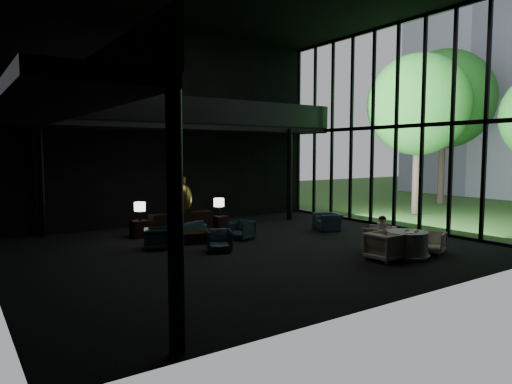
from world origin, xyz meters
TOP-DOWN VIEW (x-y plane):
  - floor at (0.00, 0.00)m, footprint 14.00×12.00m
  - wall_back at (0.00, 6.00)m, footprint 14.00×0.04m
  - wall_front at (0.00, -6.00)m, footprint 14.00×0.04m
  - curtain_wall at (6.95, 0.00)m, footprint 0.20×12.00m
  - mezzanine_left at (-6.00, 0.00)m, footprint 2.00×12.00m
  - mezzanine_back at (1.00, 5.00)m, footprint 12.00×2.00m
  - railing_left at (-5.00, 0.00)m, footprint 0.06×12.00m
  - railing_back at (1.00, 4.00)m, footprint 12.00×0.06m
  - column_sw at (-5.00, -5.70)m, footprint 0.24×0.24m
  - column_nw at (-5.00, 5.70)m, footprint 0.24×0.24m
  - column_ne at (4.80, 4.00)m, footprint 0.24×0.24m
  - tree_near at (11.00, 2.00)m, footprint 4.80×4.80m
  - tree_far at (16.00, 4.00)m, footprint 5.60×5.60m
  - console at (-0.61, 3.62)m, footprint 2.38×0.54m
  - bronze_urn at (-0.61, 3.50)m, footprint 0.72×0.72m
  - side_table_left at (-2.21, 3.65)m, footprint 0.55×0.55m
  - table_lamp_left at (-2.21, 3.57)m, footprint 0.39×0.39m
  - side_table_right at (0.99, 3.47)m, footprint 0.48×0.48m
  - table_lamp_right at (0.99, 3.61)m, footprint 0.40×0.40m
  - sofa at (-0.91, 2.82)m, footprint 1.68×1.11m
  - lounge_armchair_west at (-2.47, 1.41)m, footprint 0.84×0.86m
  - lounge_armchair_east at (0.56, 1.25)m, footprint 0.79×0.81m
  - lounge_armchair_south at (-1.05, 0.01)m, footprint 0.91×0.89m
  - window_armchair at (4.27, 0.95)m, footprint 0.88×1.09m
  - coffee_table at (-1.00, 1.68)m, footprint 1.02×1.02m
  - dining_table at (3.05, -3.63)m, footprint 1.28×1.28m
  - dining_chair_north at (2.98, -2.65)m, footprint 1.18×1.15m
  - dining_chair_east at (4.07, -3.73)m, footprint 0.82×0.85m
  - dining_chair_west at (2.21, -3.53)m, footprint 0.92×0.97m
  - child at (3.01, -2.75)m, footprint 0.30×0.30m
  - plate_a at (2.89, -3.79)m, footprint 0.31×0.31m
  - plate_b at (3.29, -3.39)m, footprint 0.22×0.22m
  - saucer at (3.29, -3.73)m, footprint 0.18×0.18m
  - coffee_cup at (3.25, -3.80)m, footprint 0.11×0.11m
  - cereal_bowl at (3.08, -3.58)m, footprint 0.16×0.16m
  - cream_pot at (3.06, -3.90)m, footprint 0.06×0.06m

SIDE VIEW (x-z plane):
  - floor at x=0.00m, z-range -0.01..0.01m
  - coffee_table at x=-1.00m, z-range 0.00..0.36m
  - side_table_right at x=0.99m, z-range 0.00..0.53m
  - side_table_left at x=-2.21m, z-range 0.00..0.61m
  - sofa at x=-0.91m, z-range 0.00..0.64m
  - dining_table at x=3.05m, z-range -0.05..0.70m
  - lounge_armchair_east at x=0.56m, z-range 0.00..0.68m
  - dining_chair_east at x=4.07m, z-range 0.00..0.68m
  - lounge_armchair_west at x=-2.47m, z-range 0.00..0.69m
  - lounge_armchair_south at x=-1.05m, z-range 0.00..0.73m
  - console at x=-0.61m, z-range 0.00..0.76m
  - window_armchair at x=4.27m, z-range 0.00..0.82m
  - dining_chair_north at x=2.98m, z-range 0.00..0.94m
  - dining_chair_west at x=2.21m, z-range 0.00..0.97m
  - saucer at x=3.29m, z-range 0.75..0.76m
  - plate_b at x=3.29m, z-range 0.75..0.76m
  - plate_a at x=2.89m, z-range 0.75..0.77m
  - child at x=3.01m, z-range 0.45..1.10m
  - cream_pot at x=3.06m, z-range 0.75..0.82m
  - cereal_bowl at x=3.08m, z-range 0.75..0.83m
  - coffee_cup at x=3.25m, z-range 0.76..0.83m
  - table_lamp_right at x=0.99m, z-range 0.68..1.35m
  - table_lamp_left at x=-2.21m, z-range 0.75..1.39m
  - bronze_urn at x=-0.61m, z-range 0.66..1.99m
  - column_sw at x=-5.00m, z-range 0.00..4.00m
  - column_nw at x=-5.00m, z-range 0.00..4.00m
  - column_ne at x=4.80m, z-range 0.00..4.00m
  - wall_back at x=0.00m, z-range 0.00..8.00m
  - wall_front at x=0.00m, z-range 0.00..8.00m
  - curtain_wall at x=6.95m, z-range 0.00..8.00m
  - mezzanine_left at x=-6.00m, z-range 3.88..4.12m
  - mezzanine_back at x=1.00m, z-range 3.88..4.12m
  - railing_left at x=-5.00m, z-range 4.10..5.10m
  - railing_back at x=1.00m, z-range 4.10..5.10m
  - tree_near at x=11.00m, z-range 1.41..9.06m
  - tree_far at x=16.00m, z-range 1.59..10.39m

